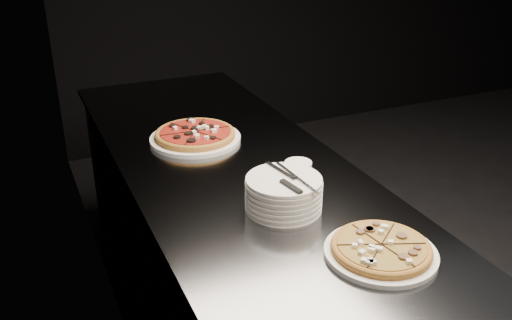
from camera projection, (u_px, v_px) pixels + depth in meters
name	position (u px, v px, depth m)	size (l,w,h in m)	color
wall_left	(122.00, 45.00, 1.50)	(0.02, 5.00, 2.80)	black
counter	(251.00, 296.00, 2.03)	(0.74, 2.44, 0.92)	slate
pizza_mushroom	(381.00, 249.00, 1.45)	(0.33, 0.33, 0.03)	white
pizza_tomato	(195.00, 135.00, 2.14)	(0.34, 0.34, 0.04)	white
plate_stack	(284.00, 194.00, 1.66)	(0.22, 0.22, 0.10)	white
cutlery	(289.00, 179.00, 1.62)	(0.08, 0.24, 0.01)	#ADAFB4
ramekin	(298.00, 172.00, 1.81)	(0.09, 0.09, 0.08)	white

